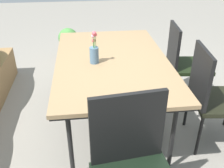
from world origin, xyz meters
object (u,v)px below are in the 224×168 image
object	(u,v)px
dining_table	(112,63)
flower_vase	(94,53)
chair_near_right	(183,60)
chair_near_left	(212,93)
potted_plant	(69,44)
chair_end_left	(133,168)

from	to	relation	value
dining_table	flower_vase	xyz separation A→B (m)	(-0.06, 0.16, 0.14)
dining_table	chair_near_right	world-z (taller)	chair_near_right
dining_table	chair_near_left	xyz separation A→B (m)	(-0.36, -0.84, -0.17)
chair_near_left	potted_plant	distance (m)	2.41
dining_table	flower_vase	distance (m)	0.22
chair_end_left	potted_plant	size ratio (longest dim) A/B	1.88
chair_near_left	potted_plant	world-z (taller)	chair_near_left
dining_table	potted_plant	xyz separation A→B (m)	(1.64, 0.48, -0.41)
chair_near_left	chair_end_left	bearing A→B (deg)	-40.79
chair_near_right	flower_vase	distance (m)	1.15
chair_near_left	potted_plant	xyz separation A→B (m)	(2.00, 1.33, -0.25)
chair_near_right	potted_plant	bearing A→B (deg)	-127.58
dining_table	chair_near_left	world-z (taller)	chair_near_left
chair_end_left	chair_near_left	bearing A→B (deg)	-143.88
chair_near_right	flower_vase	size ratio (longest dim) A/B	3.02
potted_plant	chair_near_left	bearing A→B (deg)	-146.41
chair_end_left	chair_near_left	distance (m)	1.16
chair_end_left	chair_near_right	bearing A→B (deg)	-126.03
chair_near_right	chair_near_left	size ratio (longest dim) A/B	0.97
chair_near_right	dining_table	bearing A→B (deg)	-60.19
dining_table	potted_plant	distance (m)	1.76
chair_end_left	flower_vase	size ratio (longest dim) A/B	3.27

